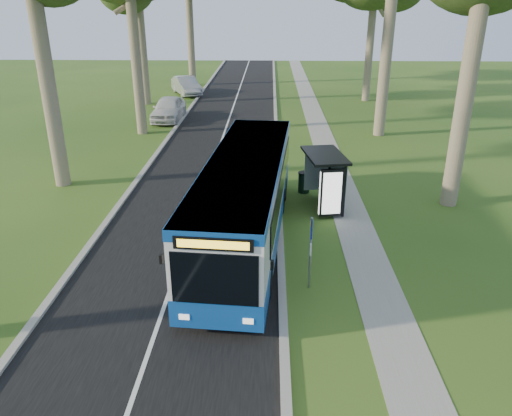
{
  "coord_description": "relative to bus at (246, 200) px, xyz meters",
  "views": [
    {
      "loc": [
        -0.44,
        -14.65,
        8.45
      ],
      "look_at": [
        -0.89,
        1.51,
        1.6
      ],
      "focal_mm": 35.0,
      "sensor_mm": 36.0,
      "label": 1
    }
  ],
  "objects": [
    {
      "name": "kerb_west",
      "position": [
        -5.71,
        7.85,
        -1.6
      ],
      "size": [
        0.25,
        100.0,
        0.12
      ],
      "primitive_type": "cube",
      "color": "#9E9B93",
      "rests_on": "ground"
    },
    {
      "name": "bus",
      "position": [
        0.0,
        0.0,
        0.0
      ],
      "size": [
        3.52,
        12.23,
        3.2
      ],
      "rotation": [
        0.0,
        0.0,
        -0.08
      ],
      "color": "white",
      "rests_on": "ground"
    },
    {
      "name": "ground",
      "position": [
        1.29,
        -2.15,
        -1.66
      ],
      "size": [
        120.0,
        120.0,
        0.0
      ],
      "primitive_type": "plane",
      "color": "#2C541A",
      "rests_on": "ground"
    },
    {
      "name": "road",
      "position": [
        -2.21,
        7.85,
        -1.65
      ],
      "size": [
        7.0,
        100.0,
        0.02
      ],
      "primitive_type": "cube",
      "color": "black",
      "rests_on": "ground"
    },
    {
      "name": "bus_stop_sign",
      "position": [
        2.14,
        -3.25,
        -0.15
      ],
      "size": [
        0.09,
        0.34,
        2.41
      ],
      "rotation": [
        0.0,
        0.0,
        -0.05
      ],
      "color": "gray",
      "rests_on": "ground"
    },
    {
      "name": "bus_shelter",
      "position": [
        3.32,
        2.98,
        0.02
      ],
      "size": [
        1.92,
        2.99,
        2.39
      ],
      "rotation": [
        0.0,
        0.0,
        0.16
      ],
      "color": "black",
      "rests_on": "ground"
    },
    {
      "name": "litter_bin",
      "position": [
        2.47,
        5.12,
        -1.16
      ],
      "size": [
        0.56,
        0.56,
        0.98
      ],
      "rotation": [
        0.0,
        0.0,
        -0.0
      ],
      "color": "black",
      "rests_on": "ground"
    },
    {
      "name": "centre_line",
      "position": [
        -2.21,
        7.85,
        -1.63
      ],
      "size": [
        0.12,
        100.0,
        0.0
      ],
      "primitive_type": "cube",
      "color": "white",
      "rests_on": "road"
    },
    {
      "name": "footpath",
      "position": [
        4.29,
        7.85,
        -1.65
      ],
      "size": [
        1.5,
        100.0,
        0.02
      ],
      "primitive_type": "cube",
      "color": "gray",
      "rests_on": "ground"
    },
    {
      "name": "kerb_east",
      "position": [
        1.29,
        7.85,
        -1.6
      ],
      "size": [
        0.25,
        100.0,
        0.12
      ],
      "primitive_type": "cube",
      "color": "#9E9B93",
      "rests_on": "ground"
    },
    {
      "name": "car_white",
      "position": [
        -6.65,
        19.79,
        -0.8
      ],
      "size": [
        2.08,
        5.05,
        1.71
      ],
      "primitive_type": "imported",
      "rotation": [
        0.0,
        0.0,
        -0.01
      ],
      "color": "silver",
      "rests_on": "ground"
    },
    {
      "name": "car_silver",
      "position": [
        -7.01,
        30.4,
        -0.84
      ],
      "size": [
        3.62,
        5.25,
        1.64
      ],
      "primitive_type": "imported",
      "rotation": [
        0.0,
        0.0,
        0.42
      ],
      "color": "#A6A9AE",
      "rests_on": "ground"
    }
  ]
}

